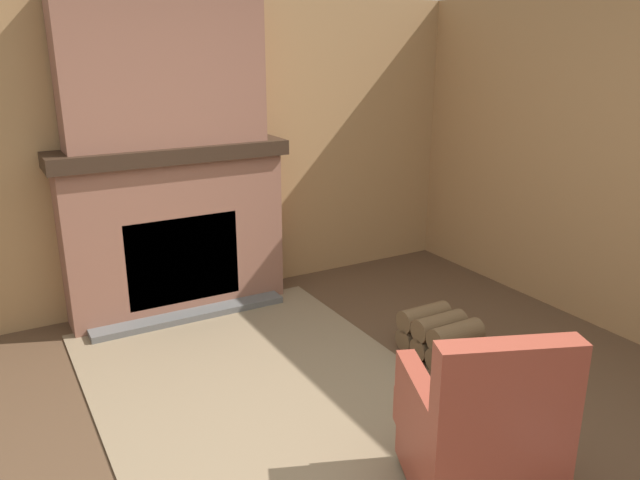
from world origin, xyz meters
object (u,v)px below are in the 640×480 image
Objects in this scene: oil_lamp_vase at (97,137)px; storage_case at (193,134)px; armchair at (478,440)px; firewood_stack at (439,335)px.

oil_lamp_vase is 0.69m from storage_case.
storage_case is (0.00, 0.69, -0.03)m from oil_lamp_vase.
storage_case reaches higher than armchair.
armchair is 3.46× the size of storage_case.
firewood_stack is 2.72m from oil_lamp_vase.
armchair is 3.03m from storage_case.
armchair is 3.18m from oil_lamp_vase.
firewood_stack is (-1.20, 0.79, -0.20)m from armchair.
oil_lamp_vase is 0.97× the size of storage_case.
oil_lamp_vase is at bearing 41.12° from armchair.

